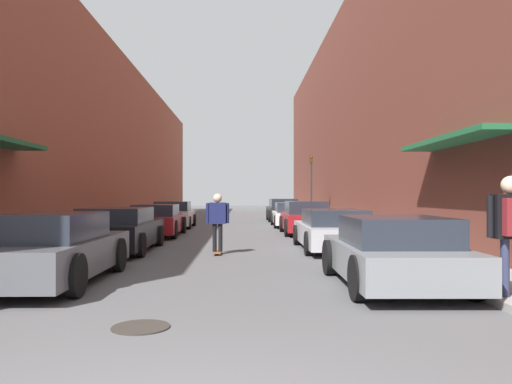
% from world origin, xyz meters
% --- Properties ---
extents(ground, '(109.50, 109.50, 0.00)m').
position_xyz_m(ground, '(0.00, 19.91, 0.00)').
color(ground, '#515154').
extents(curb_strip_left, '(1.80, 49.77, 0.12)m').
position_xyz_m(curb_strip_left, '(-4.96, 24.89, 0.06)').
color(curb_strip_left, gray).
rests_on(curb_strip_left, ground).
extents(curb_strip_right, '(1.80, 49.77, 0.12)m').
position_xyz_m(curb_strip_right, '(4.96, 24.89, 0.06)').
color(curb_strip_right, gray).
rests_on(curb_strip_right, ground).
extents(building_row_left, '(4.90, 49.77, 9.16)m').
position_xyz_m(building_row_left, '(-7.86, 24.88, 4.58)').
color(building_row_left, brown).
rests_on(building_row_left, ground).
extents(building_row_right, '(4.90, 49.77, 12.00)m').
position_xyz_m(building_row_right, '(7.86, 24.88, 6.00)').
color(building_row_right, brown).
rests_on(building_row_right, ground).
extents(parked_car_left_0, '(1.86, 4.37, 1.28)m').
position_xyz_m(parked_car_left_0, '(-2.97, 6.20, 0.63)').
color(parked_car_left_0, '#515459').
rests_on(parked_car_left_0, ground).
extents(parked_car_left_1, '(2.01, 4.70, 1.25)m').
position_xyz_m(parked_car_left_1, '(-3.07, 11.39, 0.61)').
color(parked_car_left_1, black).
rests_on(parked_car_left_1, ground).
extents(parked_car_left_2, '(1.91, 4.57, 1.24)m').
position_xyz_m(parked_car_left_2, '(-2.90, 16.73, 0.61)').
color(parked_car_left_2, maroon).
rests_on(parked_car_left_2, ground).
extents(parked_car_left_3, '(1.95, 3.99, 1.30)m').
position_xyz_m(parked_car_left_3, '(-2.97, 21.86, 0.62)').
color(parked_car_left_3, silver).
rests_on(parked_car_left_3, ground).
extents(parked_car_right_0, '(2.00, 4.08, 1.23)m').
position_xyz_m(parked_car_right_0, '(3.11, 5.74, 0.60)').
color(parked_car_right_0, gray).
rests_on(parked_car_right_0, ground).
extents(parked_car_right_1, '(2.00, 4.62, 1.19)m').
position_xyz_m(parked_car_right_1, '(3.12, 11.59, 0.58)').
color(parked_car_right_1, '#B7B7BC').
rests_on(parked_car_right_1, ground).
extents(parked_car_right_2, '(1.89, 4.16, 1.35)m').
position_xyz_m(parked_car_right_2, '(3.04, 17.51, 0.65)').
color(parked_car_right_2, maroon).
rests_on(parked_car_right_2, ground).
extents(parked_car_right_3, '(2.02, 4.47, 1.23)m').
position_xyz_m(parked_car_right_3, '(2.99, 22.43, 0.60)').
color(parked_car_right_3, silver).
rests_on(parked_car_right_3, ground).
extents(parked_car_right_4, '(1.95, 4.06, 1.39)m').
position_xyz_m(parked_car_right_4, '(2.97, 28.01, 0.67)').
color(parked_car_right_4, '#232326').
rests_on(parked_car_right_4, ground).
extents(skateboarder, '(0.63, 0.78, 1.64)m').
position_xyz_m(skateboarder, '(-0.21, 10.58, 1.01)').
color(skateboarder, brown).
rests_on(skateboarder, ground).
extents(manhole_cover, '(0.70, 0.70, 0.02)m').
position_xyz_m(manhole_cover, '(-0.76, 3.12, 0.01)').
color(manhole_cover, '#332D28').
rests_on(manhole_cover, ground).
extents(traffic_light, '(0.16, 0.22, 3.81)m').
position_xyz_m(traffic_light, '(4.44, 25.85, 2.45)').
color(traffic_light, '#2D2D2D').
rests_on(traffic_light, curb_strip_right).
extents(pedestrian, '(0.71, 0.39, 1.76)m').
position_xyz_m(pedestrian, '(4.39, 4.22, 1.22)').
color(pedestrian, '#2D3351').
rests_on(pedestrian, curb_strip_right).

